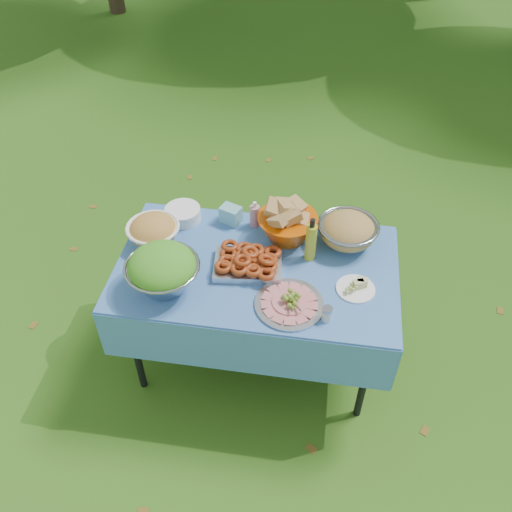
{
  "coord_description": "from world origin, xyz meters",
  "views": [
    {
      "loc": [
        0.3,
        -1.99,
        2.74
      ],
      "look_at": [
        -0.0,
        0.0,
        0.83
      ],
      "focal_mm": 38.0,
      "sensor_mm": 36.0,
      "label": 1
    }
  ],
  "objects": [
    {
      "name": "shaker",
      "position": [
        0.38,
        -0.31,
        0.8
      ],
      "size": [
        0.06,
        0.06,
        0.08
      ],
      "primitive_type": "cylinder",
      "rotation": [
        0.0,
        0.0,
        -0.3
      ],
      "color": "silver",
      "rests_on": "picnic_table"
    },
    {
      "name": "salad_bowl",
      "position": [
        -0.43,
        -0.22,
        0.88
      ],
      "size": [
        0.49,
        0.49,
        0.24
      ],
      "primitive_type": null,
      "rotation": [
        0.0,
        0.0,
        -0.44
      ],
      "color": "#999CA1",
      "rests_on": "picnic_table"
    },
    {
      "name": "sanitizer_bottle",
      "position": [
        -0.06,
        0.33,
        0.84
      ],
      "size": [
        0.07,
        0.07,
        0.16
      ],
      "primitive_type": "cylinder",
      "rotation": [
        0.0,
        0.0,
        0.25
      ],
      "color": "#CD848A",
      "rests_on": "picnic_table"
    },
    {
      "name": "oil_bottle",
      "position": [
        0.27,
        0.11,
        0.89
      ],
      "size": [
        0.07,
        0.07,
        0.26
      ],
      "primitive_type": "cylinder",
      "rotation": [
        0.0,
        0.0,
        0.29
      ],
      "color": "#ABAF22",
      "rests_on": "picnic_table"
    },
    {
      "name": "picnic_table",
      "position": [
        0.0,
        0.0,
        0.38
      ],
      "size": [
        1.46,
        0.86,
        0.76
      ],
      "primitive_type": "cube",
      "color": "#7DA5F0",
      "rests_on": "ground"
    },
    {
      "name": "pasta_bowl_white",
      "position": [
        -0.58,
        0.11,
        0.84
      ],
      "size": [
        0.33,
        0.33,
        0.16
      ],
      "primitive_type": null,
      "rotation": [
        0.0,
        0.0,
        -0.21
      ],
      "color": "white",
      "rests_on": "picnic_table"
    },
    {
      "name": "cheese_plate",
      "position": [
        0.51,
        -0.09,
        0.79
      ],
      "size": [
        0.23,
        0.23,
        0.05
      ],
      "primitive_type": "cylinder",
      "rotation": [
        0.0,
        0.0,
        -0.18
      ],
      "color": "white",
      "rests_on": "picnic_table"
    },
    {
      "name": "wipes_box",
      "position": [
        -0.2,
        0.34,
        0.81
      ],
      "size": [
        0.13,
        0.12,
        0.1
      ],
      "primitive_type": "cube",
      "rotation": [
        0.0,
        0.0,
        -0.38
      ],
      "color": "#76BDC8",
      "rests_on": "picnic_table"
    },
    {
      "name": "fried_tray",
      "position": [
        -0.04,
        -0.02,
        0.8
      ],
      "size": [
        0.37,
        0.28,
        0.08
      ],
      "primitive_type": "cube",
      "rotation": [
        0.0,
        0.0,
        0.11
      ],
      "color": "#BBBCC1",
      "rests_on": "picnic_table"
    },
    {
      "name": "charcuterie_platter",
      "position": [
        0.2,
        -0.24,
        0.8
      ],
      "size": [
        0.43,
        0.43,
        0.08
      ],
      "primitive_type": "cylinder",
      "rotation": [
        0.0,
        0.0,
        -0.33
      ],
      "color": "#ADAEB5",
      "rests_on": "picnic_table"
    },
    {
      "name": "pasta_bowl_steel",
      "position": [
        0.46,
        0.26,
        0.85
      ],
      "size": [
        0.34,
        0.34,
        0.17
      ],
      "primitive_type": null,
      "rotation": [
        0.0,
        0.0,
        -0.03
      ],
      "color": "#999CA1",
      "rests_on": "picnic_table"
    },
    {
      "name": "bread_bowl",
      "position": [
        0.13,
        0.25,
        0.87
      ],
      "size": [
        0.41,
        0.41,
        0.22
      ],
      "primitive_type": null,
      "rotation": [
        0.0,
        0.0,
        -0.3
      ],
      "color": "#C74D04",
      "rests_on": "picnic_table"
    },
    {
      "name": "ground",
      "position": [
        0.0,
        0.0,
        0.0
      ],
      "size": [
        80.0,
        80.0,
        0.0
      ],
      "primitive_type": "plane",
      "color": "#173E0B",
      "rests_on": "ground"
    },
    {
      "name": "plate_stack",
      "position": [
        -0.47,
        0.32,
        0.8
      ],
      "size": [
        0.21,
        0.21,
        0.07
      ],
      "primitive_type": "cylinder",
      "rotation": [
        0.0,
        0.0,
        0.05
      ],
      "color": "white",
      "rests_on": "picnic_table"
    }
  ]
}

